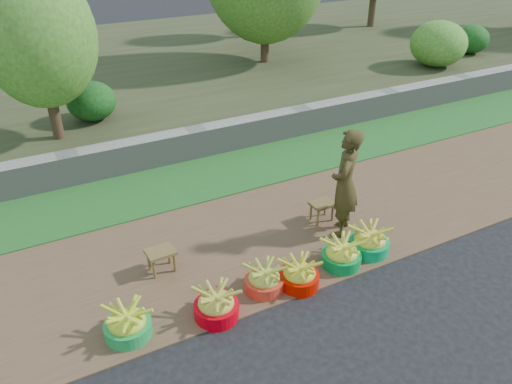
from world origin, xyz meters
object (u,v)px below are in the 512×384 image
basin_e (342,254)px  basin_c (264,280)px  basin_a (127,324)px  basin_d (299,275)px  basin_f (369,241)px  stool_right (322,206)px  vendor_woman (345,183)px  stool_left (161,255)px  basin_b (216,305)px

basin_e → basin_c: bearing=178.0°
basin_e → basin_a: bearing=178.5°
basin_c → basin_e: bearing=-2.0°
basin_d → basin_e: bearing=7.0°
basin_c → basin_f: size_ratio=0.90×
basin_e → stool_right: bearing=69.9°
basin_d → basin_e: (0.69, 0.08, 0.01)m
basin_a → basin_d: bearing=-4.3°
basin_f → vendor_woman: bearing=95.8°
basin_d → basin_e: size_ratio=0.95×
basin_f → stool_left: bearing=161.0°
basin_d → stool_left: size_ratio=1.35×
basin_a → basin_c: 1.64m
stool_right → vendor_woman: size_ratio=0.22×
basin_a → basin_b: basin_b is taller
basin_e → vendor_woman: vendor_woman is taller
basin_c → stool_left: size_ratio=1.32×
basin_b → basin_e: 1.79m
basin_c → basin_e: basin_e is taller
basin_a → basin_f: size_ratio=0.95×
basin_f → stool_right: size_ratio=1.54×
basin_c → vendor_woman: vendor_woman is taller
basin_d → stool_right: basin_d is taller
basin_c → stool_right: basin_c is taller
basin_e → vendor_woman: size_ratio=0.33×
basin_f → stool_right: 0.93m
basin_e → basin_f: basin_f is taller
vendor_woman → stool_left: bearing=-51.3°
basin_b → basin_c: 0.70m
basin_d → stool_right: bearing=45.4°
basin_a → stool_right: 3.23m
basin_e → basin_f: bearing=6.3°
vendor_woman → basin_c: bearing=-23.4°
basin_c → basin_f: 1.59m
basin_e → vendor_woman: 0.97m
basin_c → stool_left: basin_c is taller
basin_d → vendor_woman: 1.46m
basin_f → vendor_woman: vendor_woman is taller
basin_b → stool_right: 2.40m
basin_a → basin_b: (0.95, -0.17, 0.00)m
vendor_woman → basin_e: bearing=10.7°
basin_b → basin_c: bearing=11.6°
basin_d → vendor_woman: size_ratio=0.32×
basin_b → basin_e: (1.79, 0.10, 0.00)m
basin_c → vendor_woman: bearing=20.3°
basin_d → stool_right: 1.49m
basin_d → stool_left: basin_d is taller
basin_e → stool_left: size_ratio=1.42×
basin_e → basin_b: bearing=-176.7°
stool_right → vendor_woman: bearing=-78.0°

